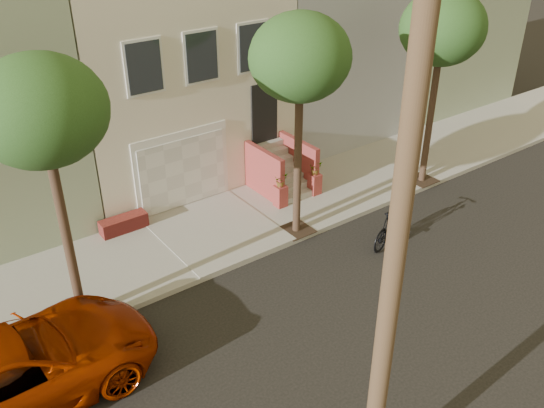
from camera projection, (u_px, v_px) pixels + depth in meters
ground at (363, 317)px, 14.14m from camera, size 90.00×90.00×0.00m
sidewalk at (241, 222)px, 17.86m from camera, size 40.00×3.70×0.15m
house_row at (145, 63)px, 20.21m from camera, size 33.10×11.70×7.00m
tree_left at (41, 113)px, 11.47m from camera, size 2.70×2.57×6.30m
tree_mid at (300, 59)px, 14.81m from camera, size 2.70×2.57×6.30m
tree_right at (443, 29)px, 17.64m from camera, size 2.70×2.57×6.30m
pickup_truck at (15, 371)px, 11.55m from camera, size 5.84×2.91×1.59m
motorcycle at (391, 226)px, 16.71m from camera, size 2.02×1.07×1.17m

